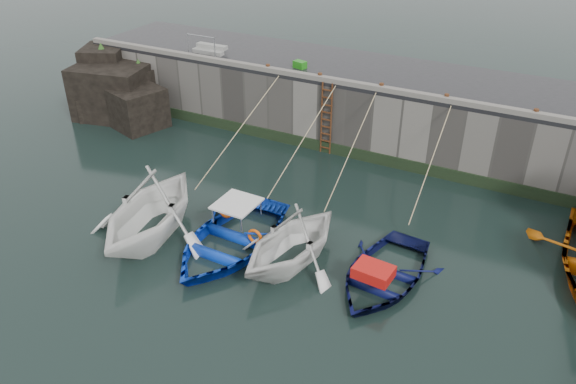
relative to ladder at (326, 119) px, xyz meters
The scene contains 22 objects.
ground 10.24m from the ladder, 78.60° to the right, with size 120.00×120.00×0.00m, color black.
quay_back 3.27m from the ladder, 52.28° to the left, with size 30.00×5.00×3.00m, color slate.
road_back 3.59m from the ladder, 52.28° to the left, with size 30.00×5.00×0.16m, color black.
kerb_back 2.62m from the ladder, ahead, with size 30.00×0.30×0.20m, color slate.
algae_back 2.41m from the ladder, ahead, with size 30.00×0.08×0.50m, color black.
rock_outcrop 10.95m from the ladder, behind, with size 5.85×4.24×3.41m.
ladder is the anchor object (origin of this frame).
boat_near_white 9.03m from the ladder, 107.11° to the right, with size 4.51×5.22×2.75m, color white.
boat_near_white_rope 4.26m from the ladder, 131.51° to the right, with size 0.04×6.62×3.10m, color tan, non-canonical shape.
boat_near_blue 7.97m from the ladder, 89.36° to the right, with size 3.84×5.37×1.11m, color #0C37C0.
boat_near_blue_rope 3.06m from the ladder, 88.08° to the right, with size 0.04×5.99×3.10m, color tan, non-canonical shape.
boat_near_blacktrim 8.14m from the ladder, 73.34° to the right, with size 3.74×4.34×2.29m, color white.
boat_near_blacktrim_rope 3.76m from the ladder, 47.87° to the right, with size 0.04×5.84×3.10m, color tan, non-canonical shape.
boat_near_navy 8.89m from the ladder, 53.96° to the right, with size 3.20×4.48×0.93m, color #090E3E.
boat_near_navy_rope 5.84m from the ladder, 23.56° to the right, with size 0.04×5.34×3.10m, color tan, non-canonical shape.
fish_crate 2.90m from the ladder, 145.86° to the left, with size 0.55×0.36×0.31m, color #218418.
railing 7.10m from the ladder, 168.83° to the left, with size 1.60×1.05×1.00m.
bollard_a 3.47m from the ladder, behind, with size 0.18×0.18×0.28m, color #3F1E0F.
bollard_b 1.81m from the ladder, 146.14° to the left, with size 0.18×0.18×0.28m, color #3F1E0F.
bollard_c 2.81m from the ladder, ahead, with size 0.18×0.18×0.28m, color #3F1E0F.
bollard_d 5.11m from the ladder, ahead, with size 0.18×0.18×0.28m, color #3F1E0F.
bollard_e 8.19m from the ladder, ahead, with size 0.18×0.18×0.28m, color #3F1E0F.
Camera 1 is at (6.83, -10.44, 11.04)m, focal length 35.00 mm.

